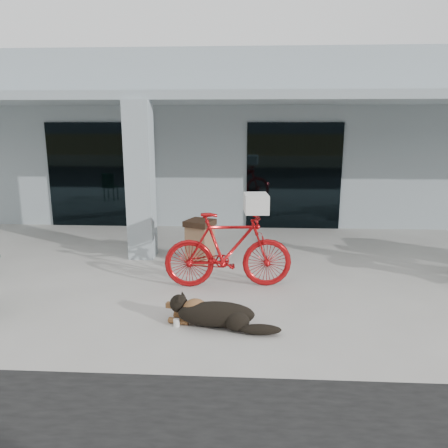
{
  "coord_description": "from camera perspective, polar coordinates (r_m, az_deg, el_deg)",
  "views": [
    {
      "loc": [
        0.64,
        -6.22,
        2.71
      ],
      "look_at": [
        0.23,
        1.06,
        1.0
      ],
      "focal_mm": 35.0,
      "sensor_mm": 36.0,
      "label": 1
    }
  ],
  "objects": [
    {
      "name": "ground",
      "position": [
        6.81,
        -2.51,
        -10.24
      ],
      "size": [
        80.0,
        80.0,
        0.0
      ],
      "primitive_type": "plane",
      "color": "beige",
      "rests_on": "ground"
    },
    {
      "name": "building",
      "position": [
        14.74,
        0.72,
        11.39
      ],
      "size": [
        22.0,
        7.0,
        4.5
      ],
      "primitive_type": "cube",
      "color": "#9DABB2",
      "rests_on": "ground"
    },
    {
      "name": "storefront_glass_left",
      "position": [
        11.92,
        -15.72,
        6.15
      ],
      "size": [
        2.8,
        0.06,
        2.7
      ],
      "primitive_type": "cube",
      "color": "black",
      "rests_on": "ground"
    },
    {
      "name": "storefront_glass_right",
      "position": [
        11.34,
        9.09,
        6.14
      ],
      "size": [
        2.4,
        0.06,
        2.7
      ],
      "primitive_type": "cube",
      "color": "black",
      "rests_on": "ground"
    },
    {
      "name": "column",
      "position": [
        8.86,
        -10.86,
        5.5
      ],
      "size": [
        0.5,
        0.5,
        3.12
      ],
      "primitive_type": "cube",
      "color": "#9DABB2",
      "rests_on": "ground"
    },
    {
      "name": "overhang",
      "position": [
        9.86,
        -0.56,
        16.1
      ],
      "size": [
        22.0,
        2.8,
        0.18
      ],
      "primitive_type": "cube",
      "color": "#9DABB2",
      "rests_on": "column"
    },
    {
      "name": "bicycle",
      "position": [
        7.24,
        0.56,
        -3.43
      ],
      "size": [
        2.16,
        0.78,
        1.27
      ],
      "primitive_type": "imported",
      "rotation": [
        0.0,
        0.0,
        1.66
      ],
      "color": "#AF0E11",
      "rests_on": "ground"
    },
    {
      "name": "laundry_basket",
      "position": [
        7.09,
        4.21,
        2.71
      ],
      "size": [
        0.42,
        0.54,
        0.3
      ],
      "primitive_type": "cube",
      "rotation": [
        0.0,
        0.0,
        1.66
      ],
      "color": "white",
      "rests_on": "bicycle"
    },
    {
      "name": "dog",
      "position": [
        6.0,
        -1.01,
        -11.51
      ],
      "size": [
        1.26,
        0.66,
        0.4
      ],
      "primitive_type": null,
      "rotation": [
        0.0,
        0.0,
        -0.23
      ],
      "color": "black",
      "rests_on": "ground"
    },
    {
      "name": "cup_near_dog",
      "position": [
        6.1,
        -6.22,
        -12.71
      ],
      "size": [
        0.09,
        0.09,
        0.11
      ],
      "primitive_type": "cylinder",
      "rotation": [
        0.0,
        0.0,
        0.08
      ],
      "color": "white",
      "rests_on": "ground"
    },
    {
      "name": "trash_receptacle",
      "position": [
        8.6,
        -3.15,
        -2.25
      ],
      "size": [
        0.65,
        0.65,
        0.85
      ],
      "primitive_type": null,
      "rotation": [
        0.0,
        0.0,
        -0.4
      ],
      "color": "brown",
      "rests_on": "ground"
    }
  ]
}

